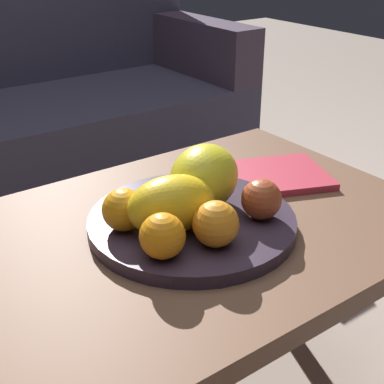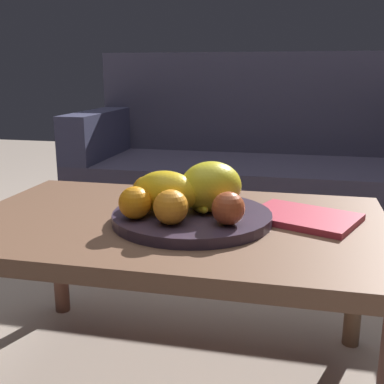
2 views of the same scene
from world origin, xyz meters
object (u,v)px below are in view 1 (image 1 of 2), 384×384
melon_large_front (204,177)px  melon_smaller_beside (172,204)px  magazine (269,176)px  coffee_table (167,256)px  orange_left (216,224)px  fruit_bowl (192,222)px  orange_front (162,236)px  apple_front (261,199)px  banana_bunch (186,194)px  orange_right (123,210)px  couch (15,124)px

melon_large_front → melon_smaller_beside: size_ratio=0.94×
melon_smaller_beside → magazine: size_ratio=0.64×
coffee_table → melon_smaller_beside: 0.13m
melon_smaller_beside → orange_left: 0.09m
fruit_bowl → orange_front: orange_front is taller
melon_large_front → orange_front: (-0.16, -0.10, -0.02)m
coffee_table → apple_front: apple_front is taller
melon_large_front → banana_bunch: melon_large_front is taller
coffee_table → orange_right: orange_right is taller
orange_left → apple_front: orange_left is taller
coffee_table → couch: size_ratio=0.61×
fruit_bowl → couch: bearing=87.1°
banana_bunch → orange_left: bearing=-105.8°
melon_large_front → orange_front: 0.19m
couch → fruit_bowl: size_ratio=4.41×
fruit_bowl → orange_right: bearing=164.8°
coffee_table → magazine: size_ratio=4.16×
orange_front → magazine: 0.41m
orange_left → magazine: orange_left is taller
coffee_table → orange_front: size_ratio=13.71×
orange_left → magazine: size_ratio=0.32×
orange_front → apple_front: bearing=0.9°
couch → melon_smaller_beside: size_ratio=10.64×
melon_smaller_beside → orange_front: 0.08m
melon_smaller_beside → apple_front: size_ratio=2.14×
magazine → coffee_table: bearing=-147.1°
melon_smaller_beside → orange_right: melon_smaller_beside is taller
orange_front → orange_left: (0.09, -0.02, 0.00)m
melon_large_front → fruit_bowl: bearing=-155.4°
orange_left → magazine: (0.29, 0.17, -0.06)m
orange_front → orange_right: size_ratio=1.00×
melon_smaller_beside → melon_large_front: bearing=21.6°
orange_front → couch: bearing=82.1°
fruit_bowl → banana_bunch: (0.01, 0.04, 0.04)m
orange_front → magazine: size_ratio=0.30×
coffee_table → couch: 1.19m
coffee_table → magazine: magazine is taller
melon_smaller_beside → orange_front: melon_smaller_beside is taller
melon_large_front → orange_front: bearing=-147.8°
couch → fruit_bowl: couch is taller
coffee_table → banana_bunch: bearing=22.2°
coffee_table → apple_front: (0.15, -0.09, 0.11)m
orange_front → banana_bunch: size_ratio=0.43×
melon_smaller_beside → banana_bunch: bearing=39.1°
orange_left → orange_front: bearing=166.8°
melon_smaller_beside → coffee_table: bearing=75.3°
orange_left → banana_bunch: size_ratio=0.45×
melon_smaller_beside → orange_right: bearing=140.3°
orange_front → banana_bunch: 0.18m
orange_right → couch: bearing=81.0°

